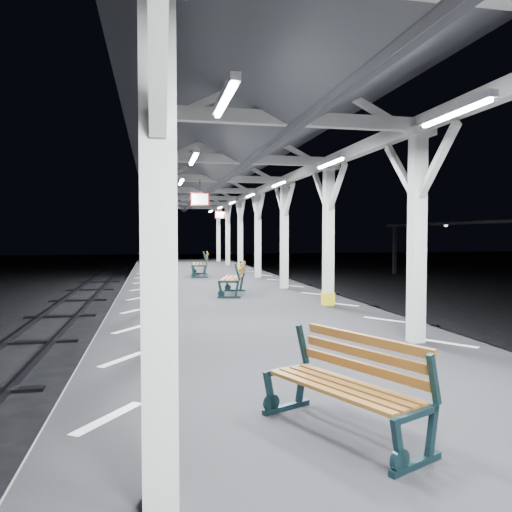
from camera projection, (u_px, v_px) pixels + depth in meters
name	position (u px, v px, depth m)	size (l,w,h in m)	color
ground	(264.00, 377.00, 9.43)	(120.00, 120.00, 0.00)	black
platform	(264.00, 351.00, 9.41)	(6.00, 50.00, 1.00)	black
hazard_stripes_left	(130.00, 329.00, 8.89)	(1.00, 48.00, 0.01)	silver
hazard_stripes_right	(384.00, 320.00, 9.88)	(1.00, 48.00, 0.01)	silver
track_right	(496.00, 359.00, 10.44)	(2.20, 60.00, 0.16)	#2D2D33
canopy	(264.00, 133.00, 9.21)	(5.40, 49.00, 4.65)	silver
bench_near	(350.00, 382.00, 4.24)	(1.13, 1.62, 0.83)	black
bench_mid	(235.00, 277.00, 13.97)	(1.03, 1.80, 0.92)	black
bench_far	(202.00, 263.00, 20.26)	(0.84, 1.88, 0.99)	black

